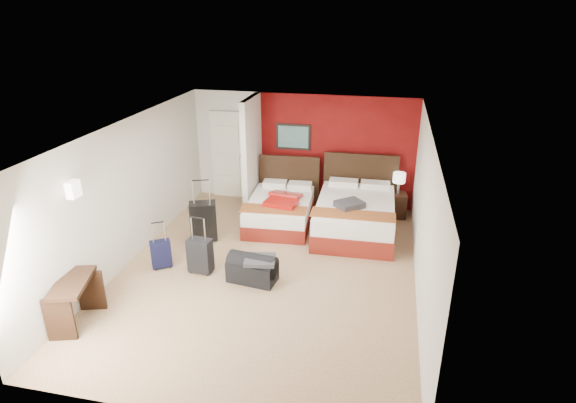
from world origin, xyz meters
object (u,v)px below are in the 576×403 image
(suitcase_charcoal, at_px, (200,257))
(desk, at_px, (76,303))
(bed_left, at_px, (280,212))
(suitcase_navy, at_px, (161,255))
(table_lamp, at_px, (399,183))
(bed_right, at_px, (355,217))
(suitcase_black, at_px, (204,222))
(red_suitcase_open, at_px, (283,199))
(nightstand, at_px, (397,205))
(duffel_bag, at_px, (252,270))

(suitcase_charcoal, distance_m, desk, 2.10)
(bed_left, relative_size, suitcase_navy, 3.85)
(bed_left, xyz_separation_m, table_lamp, (2.39, 0.87, 0.50))
(bed_right, bearing_deg, desk, -134.57)
(suitcase_black, bearing_deg, desk, -126.61)
(red_suitcase_open, bearing_deg, nightstand, 32.28)
(desk, bearing_deg, red_suitcase_open, 44.35)
(red_suitcase_open, bearing_deg, duffel_bag, -81.94)
(nightstand, distance_m, duffel_bag, 3.91)
(table_lamp, height_order, suitcase_navy, table_lamp)
(nightstand, height_order, suitcase_charcoal, suitcase_charcoal)
(red_suitcase_open, bearing_deg, suitcase_navy, -120.33)
(suitcase_black, relative_size, suitcase_navy, 1.59)
(suitcase_charcoal, height_order, duffel_bag, suitcase_charcoal)
(bed_right, bearing_deg, red_suitcase_open, -179.60)
(desk, bearing_deg, nightstand, 31.08)
(table_lamp, bearing_deg, nightstand, 0.00)
(nightstand, bearing_deg, desk, -139.39)
(nightstand, relative_size, desk, 0.62)
(suitcase_black, bearing_deg, nightstand, 6.49)
(table_lamp, bearing_deg, suitcase_charcoal, -136.92)
(suitcase_navy, bearing_deg, nightstand, 4.40)
(bed_right, xyz_separation_m, table_lamp, (0.82, 0.93, 0.44))
(suitcase_charcoal, bearing_deg, desk, -120.08)
(duffel_bag, xyz_separation_m, desk, (-2.13, -1.65, 0.16))
(suitcase_charcoal, bearing_deg, nightstand, 47.53)
(bed_right, bearing_deg, suitcase_black, -162.19)
(bed_right, bearing_deg, suitcase_charcoal, -140.25)
(bed_left, bearing_deg, desk, -121.50)
(suitcase_navy, relative_size, duffel_bag, 0.59)
(bed_left, height_order, desk, desk)
(suitcase_black, height_order, duffel_bag, suitcase_black)
(duffel_bag, relative_size, desk, 0.92)
(nightstand, xyz_separation_m, suitcase_charcoal, (-3.28, -3.06, 0.03))
(bed_right, height_order, red_suitcase_open, bed_right)
(table_lamp, distance_m, suitcase_navy, 5.07)
(suitcase_charcoal, xyz_separation_m, suitcase_navy, (-0.73, 0.00, -0.06))
(nightstand, xyz_separation_m, suitcase_black, (-3.66, -1.91, 0.11))
(suitcase_navy, bearing_deg, bed_left, 20.47)
(suitcase_charcoal, height_order, desk, desk)
(bed_left, bearing_deg, nightstand, 16.55)
(bed_left, height_order, suitcase_charcoal, suitcase_charcoal)
(suitcase_navy, distance_m, duffel_bag, 1.68)
(red_suitcase_open, distance_m, duffel_bag, 2.21)
(duffel_bag, bearing_deg, table_lamp, 61.16)
(suitcase_black, relative_size, suitcase_charcoal, 1.28)
(suitcase_black, xyz_separation_m, desk, (-0.80, -2.88, -0.02))
(suitcase_black, height_order, suitcase_charcoal, suitcase_black)
(nightstand, height_order, suitcase_navy, nightstand)
(bed_right, height_order, desk, desk)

